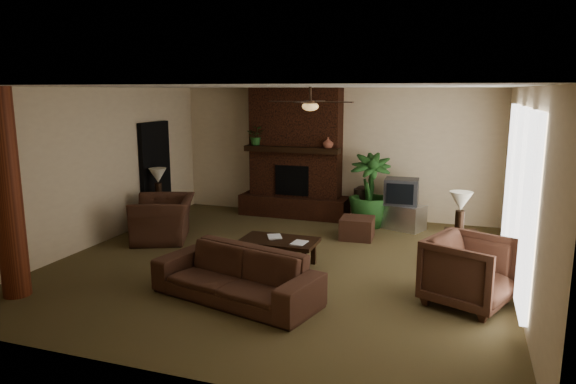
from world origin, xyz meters
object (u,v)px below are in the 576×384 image
at_px(sofa, 236,267).
at_px(side_table_right, 461,249).
at_px(armchair_left, 163,212).
at_px(tv_stand, 402,216).
at_px(floor_vase, 362,201).
at_px(side_table_left, 160,212).
at_px(log_column, 7,195).
at_px(ottoman, 357,228).
at_px(lamp_right, 461,204).
at_px(coffee_table, 279,243).
at_px(lamp_left, 158,178).
at_px(armchair_right, 469,268).
at_px(floor_plant, 369,206).

height_order(sofa, side_table_right, sofa).
xyz_separation_m(armchair_left, tv_stand, (4.12, 2.22, -0.28)).
height_order(floor_vase, side_table_left, floor_vase).
bearing_deg(log_column, ottoman, 47.72).
distance_m(side_table_left, lamp_right, 5.94).
distance_m(armchair_left, coffee_table, 2.63).
bearing_deg(side_table_right, tv_stand, 120.27).
height_order(log_column, tv_stand, log_column).
height_order(sofa, floor_vase, sofa).
height_order(coffee_table, lamp_left, lamp_left).
xyz_separation_m(armchair_right, coffee_table, (-2.84, 0.65, -0.12)).
height_order(armchair_left, side_table_left, armchair_left).
distance_m(tv_stand, floor_vase, 0.97).
xyz_separation_m(coffee_table, tv_stand, (1.58, 2.91, -0.12)).
relative_size(armchair_right, floor_plant, 0.67).
relative_size(floor_vase, side_table_left, 1.40).
bearing_deg(side_table_right, floor_vase, 131.52).
bearing_deg(sofa, ottoman, 88.78).
relative_size(coffee_table, lamp_right, 1.85).
relative_size(tv_stand, floor_plant, 0.57).
xyz_separation_m(coffee_table, side_table_right, (2.73, 0.95, -0.10)).
xyz_separation_m(armchair_left, lamp_right, (5.22, 0.22, 0.47)).
bearing_deg(coffee_table, lamp_left, 154.28).
height_order(coffee_table, tv_stand, tv_stand).
height_order(floor_vase, lamp_left, lamp_left).
distance_m(floor_plant, lamp_left, 4.34).
relative_size(log_column, sofa, 1.22).
distance_m(lamp_left, lamp_right, 5.88).
bearing_deg(log_column, floor_plant, 53.27).
distance_m(sofa, lamp_left, 4.32).
relative_size(log_column, side_table_left, 5.09).
xyz_separation_m(sofa, armchair_right, (2.92, 0.80, 0.05)).
xyz_separation_m(armchair_right, tv_stand, (-1.26, 3.57, -0.25)).
distance_m(armchair_right, coffee_table, 2.92).
xyz_separation_m(log_column, armchair_right, (5.81, 1.64, -0.90)).
distance_m(coffee_table, lamp_left, 3.56).
bearing_deg(armchair_right, floor_vase, 51.62).
height_order(log_column, side_table_right, log_column).
height_order(coffee_table, floor_plant, floor_plant).
bearing_deg(armchair_right, armchair_left, 98.72).
relative_size(armchair_left, floor_vase, 1.59).
xyz_separation_m(log_column, tv_stand, (4.55, 5.21, -1.15)).
xyz_separation_m(floor_vase, lamp_right, (2.00, -2.34, 0.57)).
relative_size(ottoman, floor_vase, 0.78).
bearing_deg(coffee_table, floor_plant, 72.58).
bearing_deg(armchair_left, lamp_right, 68.82).
xyz_separation_m(sofa, floor_vase, (0.77, 4.71, -0.02)).
xyz_separation_m(log_column, lamp_right, (5.66, 3.21, -0.40)).
height_order(sofa, armchair_left, armchair_left).
bearing_deg(coffee_table, ottoman, 65.72).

